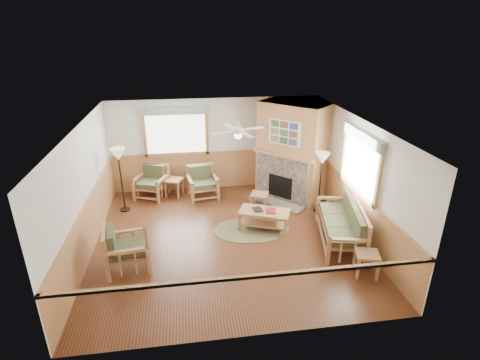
{
  "coord_description": "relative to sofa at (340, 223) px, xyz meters",
  "views": [
    {
      "loc": [
        -0.81,
        -7.48,
        4.61
      ],
      "look_at": [
        0.4,
        0.7,
        1.15
      ],
      "focal_mm": 28.0,
      "sensor_mm": 36.0,
      "label": 1
    }
  ],
  "objects": [
    {
      "name": "fireplace",
      "position": [
        -0.46,
        2.55,
        0.88
      ],
      "size": [
        3.11,
        3.11,
        2.7
      ],
      "primitive_type": null,
      "rotation": [
        0.0,
        0.0,
        -0.79
      ],
      "color": "#AF7A47",
      "rests_on": "floor"
    },
    {
      "name": "wall_back",
      "position": [
        -2.51,
        3.5,
        0.88
      ],
      "size": [
        6.0,
        0.02,
        2.7
      ],
      "primitive_type": "cube",
      "color": "white",
      "rests_on": "floor"
    },
    {
      "name": "sofa",
      "position": [
        0.0,
        0.0,
        0.0
      ],
      "size": [
        2.16,
        1.26,
        0.93
      ],
      "primitive_type": null,
      "rotation": [
        0.0,
        0.0,
        -1.8
      ],
      "color": "#B17D52",
      "rests_on": "floor"
    },
    {
      "name": "ceiling",
      "position": [
        -2.51,
        0.5,
        2.23
      ],
      "size": [
        6.0,
        6.0,
        0.01
      ],
      "primitive_type": "cube",
      "color": "white",
      "rests_on": "floor"
    },
    {
      "name": "end_table_sofa",
      "position": [
        0.04,
        -1.26,
        -0.22
      ],
      "size": [
        0.54,
        0.52,
        0.49
      ],
      "primitive_type": null,
      "rotation": [
        0.0,
        0.0,
        -0.27
      ],
      "color": "#B17D52",
      "rests_on": "floor"
    },
    {
      "name": "floor_lamp_right",
      "position": [
        0.04,
        1.52,
        0.35
      ],
      "size": [
        0.45,
        0.45,
        1.64
      ],
      "primitive_type": null,
      "rotation": [
        0.0,
        0.0,
        0.25
      ],
      "color": "black",
      "rests_on": "floor"
    },
    {
      "name": "book_dark",
      "position": [
        -1.72,
        0.89,
        0.03
      ],
      "size": [
        0.23,
        0.29,
        0.02
      ],
      "primitive_type": "cube",
      "rotation": [
        0.0,
        0.0,
        0.11
      ],
      "color": "black",
      "rests_on": "coffee_table"
    },
    {
      "name": "braided_rug",
      "position": [
        -1.89,
        0.79,
        -0.46
      ],
      "size": [
        2.43,
        2.43,
        0.01
      ],
      "primitive_type": "cylinder",
      "rotation": [
        0.0,
        0.0,
        -0.41
      ],
      "color": "brown",
      "rests_on": "floor"
    },
    {
      "name": "window_back",
      "position": [
        -3.61,
        3.46,
        2.06
      ],
      "size": [
        1.9,
        0.16,
        1.5
      ],
      "primitive_type": null,
      "color": "white",
      "rests_on": "wall_back"
    },
    {
      "name": "footstool",
      "position": [
        -1.46,
        2.0,
        -0.28
      ],
      "size": [
        0.57,
        0.57,
        0.38
      ],
      "primitive_type": null,
      "rotation": [
        0.0,
        0.0,
        -0.41
      ],
      "color": "#B17D52",
      "rests_on": "floor"
    },
    {
      "name": "wall_left",
      "position": [
        -5.51,
        0.5,
        0.88
      ],
      "size": [
        0.02,
        6.0,
        2.7
      ],
      "primitive_type": "cube",
      "color": "white",
      "rests_on": "floor"
    },
    {
      "name": "wall_front",
      "position": [
        -2.51,
        -2.5,
        0.88
      ],
      "size": [
        6.0,
        0.02,
        2.7
      ],
      "primitive_type": "cube",
      "color": "white",
      "rests_on": "floor"
    },
    {
      "name": "wall_right",
      "position": [
        0.49,
        0.5,
        0.88
      ],
      "size": [
        0.02,
        6.0,
        2.7
      ],
      "primitive_type": "cube",
      "color": "white",
      "rests_on": "floor"
    },
    {
      "name": "wainscot",
      "position": [
        -2.51,
        0.5,
        0.08
      ],
      "size": [
        6.0,
        6.0,
        1.1
      ],
      "primitive_type": null,
      "color": "#AF7A47",
      "rests_on": "floor"
    },
    {
      "name": "coffee_table",
      "position": [
        -1.57,
        0.82,
        -0.23
      ],
      "size": [
        1.32,
        1.0,
        0.47
      ],
      "primitive_type": null,
      "rotation": [
        0.0,
        0.0,
        -0.4
      ],
      "color": "#B17D52",
      "rests_on": "floor"
    },
    {
      "name": "floor",
      "position": [
        -2.51,
        0.5,
        -0.47
      ],
      "size": [
        6.0,
        6.0,
        0.01
      ],
      "primitive_type": "cube",
      "color": "#522B17",
      "rests_on": "ground"
    },
    {
      "name": "armchair_back_right",
      "position": [
        -2.94,
        2.82,
        -0.02
      ],
      "size": [
        0.9,
        0.9,
        0.89
      ],
      "primitive_type": null,
      "rotation": [
        0.0,
        0.0,
        0.15
      ],
      "color": "#B17D52",
      "rests_on": "floor"
    },
    {
      "name": "book_red",
      "position": [
        -1.42,
        0.77,
        0.04
      ],
      "size": [
        0.27,
        0.34,
        0.03
      ],
      "primitive_type": "cube",
      "rotation": [
        0.0,
        0.0,
        -0.19
      ],
      "color": "maroon",
      "rests_on": "coffee_table"
    },
    {
      "name": "floor_lamp_left",
      "position": [
        -5.06,
        2.31,
        0.4
      ],
      "size": [
        0.49,
        0.49,
        1.74
      ],
      "primitive_type": null,
      "rotation": [
        0.0,
        0.0,
        -0.28
      ],
      "color": "black",
      "rests_on": "floor"
    },
    {
      "name": "armchair_back_left",
      "position": [
        -4.39,
        3.05,
        -0.02
      ],
      "size": [
        1.04,
        1.04,
        0.9
      ],
      "primitive_type": null,
      "rotation": [
        0.0,
        0.0,
        -0.38
      ],
      "color": "#B17D52",
      "rests_on": "floor"
    },
    {
      "name": "armchair_left",
      "position": [
        -4.63,
        -0.34,
        0.0
      ],
      "size": [
        0.96,
        0.96,
        0.94
      ],
      "primitive_type": null,
      "rotation": [
        0.0,
        0.0,
        1.73
      ],
      "color": "#B17D52",
      "rests_on": "floor"
    },
    {
      "name": "window_right",
      "position": [
        0.45,
        0.3,
        2.06
      ],
      "size": [
        0.16,
        1.9,
        1.5
      ],
      "primitive_type": null,
      "color": "white",
      "rests_on": "wall_right"
    },
    {
      "name": "ceiling_fan",
      "position": [
        -2.21,
        0.8,
        2.19
      ],
      "size": [
        1.59,
        1.59,
        0.36
      ],
      "primitive_type": null,
      "rotation": [
        0.0,
        0.0,
        0.35
      ],
      "color": "white",
      "rests_on": "ceiling"
    },
    {
      "name": "end_table_chairs",
      "position": [
        -3.75,
        3.05,
        -0.21
      ],
      "size": [
        0.59,
        0.58,
        0.51
      ],
      "primitive_type": null,
      "rotation": [
        0.0,
        0.0,
        -0.38
      ],
      "color": "#B17D52",
      "rests_on": "floor"
    }
  ]
}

